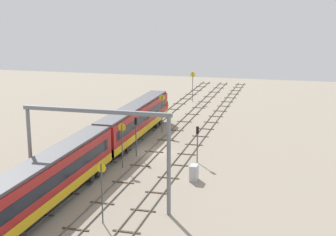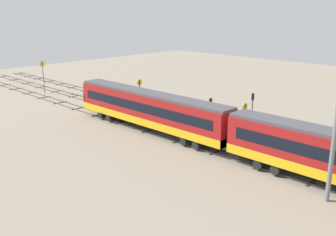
{
  "view_description": "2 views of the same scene",
  "coord_description": "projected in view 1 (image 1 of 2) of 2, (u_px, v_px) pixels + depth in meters",
  "views": [
    {
      "loc": [
        -57.71,
        -17.08,
        18.12
      ],
      "look_at": [
        6.91,
        -0.02,
        2.94
      ],
      "focal_mm": 52.54,
      "sensor_mm": 36.0,
      "label": 1
    },
    {
      "loc": [
        -28.7,
        35.44,
        14.73
      ],
      "look_at": [
        3.3,
        2.89,
        1.78
      ],
      "focal_mm": 41.48,
      "sensor_mm": 36.0,
      "label": 2
    }
  ],
  "objects": [
    {
      "name": "relay_cabinet",
      "position": [
        194.0,
        173.0,
        52.32
      ],
      "size": [
        1.31,
        0.79,
        1.7
      ],
      "color": "#B2B7BC",
      "rests_on": "ground"
    },
    {
      "name": "train",
      "position": [
        52.0,
        179.0,
        45.24
      ],
      "size": [
        75.2,
        3.24,
        4.8
      ],
      "color": "maroon",
      "rests_on": "ground"
    },
    {
      "name": "signal_light_trackside_departure",
      "position": [
        197.0,
        139.0,
        57.84
      ],
      "size": [
        0.31,
        0.32,
        4.41
      ],
      "color": "#4C4C51",
      "rests_on": "ground"
    },
    {
      "name": "speed_sign_mid_trackside",
      "position": [
        162.0,
        109.0,
        71.6
      ],
      "size": [
        0.14,
        0.83,
        5.61
      ],
      "color": "#4C4C51",
      "rests_on": "ground"
    },
    {
      "name": "track_with_train",
      "position": [
        123.0,
        149.0,
        63.72
      ],
      "size": [
        121.6,
        2.4,
        0.16
      ],
      "color": "#59544C",
      "rests_on": "ground"
    },
    {
      "name": "signal_light_trackside_approach",
      "position": [
        136.0,
        131.0,
        60.27
      ],
      "size": [
        0.31,
        0.32,
        4.94
      ],
      "color": "#4C4C51",
      "rests_on": "ground"
    },
    {
      "name": "track_second_near",
      "position": [
        154.0,
        151.0,
        62.66
      ],
      "size": [
        121.6,
        2.4,
        0.16
      ],
      "color": "#59544C",
      "rests_on": "ground"
    },
    {
      "name": "ground_plane",
      "position": [
        154.0,
        152.0,
        62.68
      ],
      "size": [
        137.6,
        137.6,
        0.0
      ],
      "primitive_type": "plane",
      "color": "gray"
    },
    {
      "name": "speed_sign_distant_end",
      "position": [
        122.0,
        140.0,
        55.87
      ],
      "size": [
        0.14,
        0.86,
        5.21
      ],
      "color": "#4C4C51",
      "rests_on": "ground"
    },
    {
      "name": "speed_sign_near_foreground",
      "position": [
        102.0,
        186.0,
        41.37
      ],
      "size": [
        0.14,
        0.81,
        5.37
      ],
      "color": "#4C4C51",
      "rests_on": "ground"
    },
    {
      "name": "track_near_foreground",
      "position": [
        187.0,
        154.0,
        61.6
      ],
      "size": [
        121.6,
        2.4,
        0.16
      ],
      "color": "#59544C",
      "rests_on": "ground"
    },
    {
      "name": "overhead_gantry",
      "position": [
        96.0,
        138.0,
        44.08
      ],
      "size": [
        0.4,
        14.1,
        9.26
      ],
      "color": "slate",
      "rests_on": "ground"
    },
    {
      "name": "speed_sign_far_trackside",
      "position": [
        193.0,
        82.0,
        95.26
      ],
      "size": [
        0.14,
        1.01,
        5.8
      ],
      "color": "#4C4C51",
      "rests_on": "ground"
    }
  ]
}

